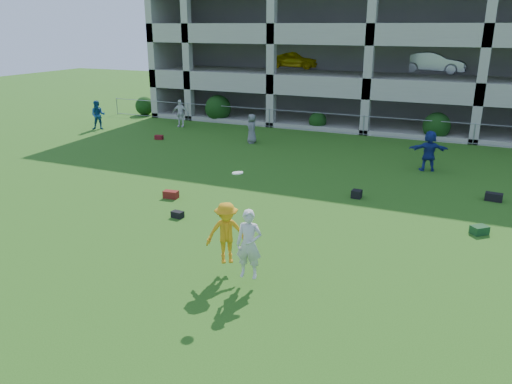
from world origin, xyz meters
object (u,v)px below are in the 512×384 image
at_px(bystander_c, 252,129).
at_px(crate_d, 357,194).
at_px(bystander_b, 180,113).
at_px(parking_garage, 396,28).
at_px(frisbee_contest, 233,236).
at_px(bystander_d, 429,151).
at_px(bystander_a, 98,115).

height_order(bystander_c, crate_d, bystander_c).
height_order(bystander_b, parking_garage, parking_garage).
distance_m(bystander_b, crate_d, 16.37).
xyz_separation_m(bystander_c, crate_d, (7.44, -6.81, -0.65)).
relative_size(frisbee_contest, parking_garage, 0.09).
bearing_deg(bystander_c, frisbee_contest, -12.77).
bearing_deg(frisbee_contest, bystander_d, 74.36).
bearing_deg(bystander_c, crate_d, 12.04).
distance_m(bystander_b, parking_garage, 16.44).
relative_size(bystander_b, bystander_d, 0.95).
xyz_separation_m(bystander_d, frisbee_contest, (-3.49, -12.46, 0.23)).
xyz_separation_m(bystander_b, bystander_d, (15.56, -4.19, 0.04)).
distance_m(bystander_c, parking_garage, 15.07).
xyz_separation_m(bystander_b, crate_d, (13.54, -9.17, -0.71)).
xyz_separation_m(bystander_b, parking_garage, (11.28, 10.79, 5.15)).
height_order(bystander_c, parking_garage, parking_garage).
bearing_deg(bystander_a, crate_d, -51.43).
xyz_separation_m(bystander_d, parking_garage, (-4.28, 14.98, 5.11)).
xyz_separation_m(bystander_b, frisbee_contest, (12.07, -16.64, 0.27)).
xyz_separation_m(frisbee_contest, parking_garage, (-0.79, 27.43, 4.88)).
bearing_deg(bystander_a, parking_garage, 9.63).
distance_m(bystander_a, parking_garage, 21.23).
height_order(bystander_b, bystander_d, bystander_d).
xyz_separation_m(bystander_a, frisbee_contest, (16.27, -13.84, 0.25)).
bearing_deg(crate_d, bystander_b, 145.87).
bearing_deg(crate_d, parking_garage, 96.44).
height_order(bystander_d, frisbee_contest, frisbee_contest).
relative_size(bystander_c, bystander_d, 0.88).
height_order(bystander_b, frisbee_contest, frisbee_contest).
distance_m(bystander_c, frisbee_contest, 15.49).
relative_size(bystander_d, crate_d, 5.19).
relative_size(bystander_b, bystander_c, 1.08).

